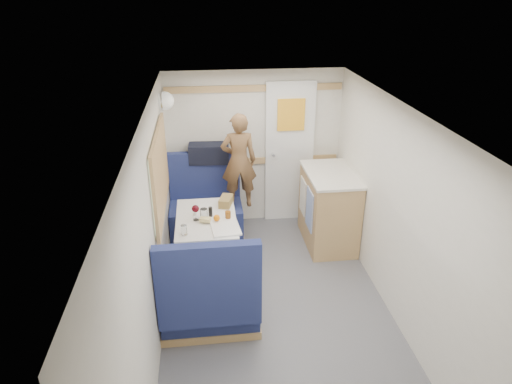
{
  "coord_description": "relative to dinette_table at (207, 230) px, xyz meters",
  "views": [
    {
      "loc": [
        -0.63,
        -3.21,
        2.96
      ],
      "look_at": [
        -0.14,
        0.9,
        1.03
      ],
      "focal_mm": 32.0,
      "sensor_mm": 36.0,
      "label": 1
    }
  ],
  "objects": [
    {
      "name": "beer_glass",
      "position": [
        0.22,
        -0.07,
        0.2
      ],
      "size": [
        0.06,
        0.06,
        0.09
      ],
      "primitive_type": "cylinder",
      "color": "brown",
      "rests_on": "dinette_table"
    },
    {
      "name": "side_window",
      "position": [
        -0.43,
        0.0,
        0.68
      ],
      "size": [
        0.04,
        1.3,
        0.72
      ],
      "primitive_type": "cube",
      "color": "#A9B69A",
      "rests_on": "wall_left"
    },
    {
      "name": "ceiling",
      "position": [
        0.65,
        -1.0,
        1.43
      ],
      "size": [
        4.5,
        4.5,
        0.0
      ],
      "primitive_type": "plane",
      "rotation": [
        3.14,
        0.0,
        0.0
      ],
      "color": "silver",
      "rests_on": "wall_back"
    },
    {
      "name": "bench_near",
      "position": [
        -0.0,
        -0.86,
        -0.27
      ],
      "size": [
        0.9,
        0.59,
        1.05
      ],
      "color": "navy",
      "rests_on": "floor"
    },
    {
      "name": "ledge",
      "position": [
        -0.0,
        1.12,
        0.31
      ],
      "size": [
        0.9,
        0.14,
        0.04
      ],
      "primitive_type": "cube",
      "color": "#A77F4B",
      "rests_on": "bench_far"
    },
    {
      "name": "floor",
      "position": [
        0.65,
        -1.0,
        -0.57
      ],
      "size": [
        4.5,
        4.5,
        0.0
      ],
      "primitive_type": "plane",
      "color": "#515156",
      "rests_on": "ground"
    },
    {
      "name": "dinette_table",
      "position": [
        0.0,
        0.0,
        0.0
      ],
      "size": [
        0.62,
        0.92,
        0.72
      ],
      "color": "white",
      "rests_on": "floor"
    },
    {
      "name": "rear_door",
      "position": [
        1.1,
        1.22,
        0.41
      ],
      "size": [
        0.62,
        0.12,
        1.86
      ],
      "color": "white",
      "rests_on": "wall_back"
    },
    {
      "name": "oak_trim_high",
      "position": [
        0.65,
        1.23,
        1.21
      ],
      "size": [
        2.15,
        0.02,
        0.08
      ],
      "primitive_type": "cube",
      "color": "#A77F4B",
      "rests_on": "wall_back"
    },
    {
      "name": "duffel_bag",
      "position": [
        0.07,
        1.12,
        0.45
      ],
      "size": [
        0.5,
        0.27,
        0.23
      ],
      "primitive_type": "cube",
      "rotation": [
        0.0,
        0.0,
        -0.07
      ],
      "color": "black",
      "rests_on": "ledge"
    },
    {
      "name": "galley_counter",
      "position": [
        1.47,
        0.55,
        -0.1
      ],
      "size": [
        0.57,
        0.92,
        0.92
      ],
      "color": "#A77F4B",
      "rests_on": "floor"
    },
    {
      "name": "dome_light",
      "position": [
        -0.39,
        0.85,
        1.18
      ],
      "size": [
        0.2,
        0.2,
        0.2
      ],
      "primitive_type": "sphere",
      "color": "white",
      "rests_on": "wall_left"
    },
    {
      "name": "oak_trim_low",
      "position": [
        0.65,
        1.23,
        0.28
      ],
      "size": [
        2.15,
        0.02,
        0.08
      ],
      "primitive_type": "cube",
      "color": "#A77F4B",
      "rests_on": "wall_back"
    },
    {
      "name": "tumbler_left",
      "position": [
        -0.22,
        -0.32,
        0.2
      ],
      "size": [
        0.06,
        0.06,
        0.1
      ],
      "primitive_type": "cylinder",
      "color": "white",
      "rests_on": "dinette_table"
    },
    {
      "name": "orange_fruit",
      "position": [
        0.11,
        -0.12,
        0.21
      ],
      "size": [
        0.07,
        0.07,
        0.07
      ],
      "primitive_type": "sphere",
      "color": "orange",
      "rests_on": "tray"
    },
    {
      "name": "person",
      "position": [
        0.41,
        0.79,
        0.46
      ],
      "size": [
        0.42,
        0.28,
        1.15
      ],
      "primitive_type": "imported",
      "rotation": [
        0.0,
        0.0,
        3.16
      ],
      "color": "brown",
      "rests_on": "bench_far"
    },
    {
      "name": "salt_grinder",
      "position": [
        -0.11,
        0.07,
        0.2
      ],
      "size": [
        0.04,
        0.04,
        0.1
      ],
      "primitive_type": "cylinder",
      "color": "white",
      "rests_on": "dinette_table"
    },
    {
      "name": "wall_left",
      "position": [
        -0.45,
        -1.0,
        0.43
      ],
      "size": [
        0.02,
        4.5,
        2.0
      ],
      "primitive_type": "cube",
      "color": "silver",
      "rests_on": "floor"
    },
    {
      "name": "pepper_grinder",
      "position": [
        0.05,
        0.02,
        0.21
      ],
      "size": [
        0.04,
        0.04,
        0.1
      ],
      "primitive_type": "cylinder",
      "color": "black",
      "rests_on": "dinette_table"
    },
    {
      "name": "bread_loaf",
      "position": [
        0.22,
        0.27,
        0.2
      ],
      "size": [
        0.18,
        0.25,
        0.09
      ],
      "primitive_type": "cube",
      "rotation": [
        0.0,
        0.0,
        -0.28
      ],
      "color": "brown",
      "rests_on": "dinette_table"
    },
    {
      "name": "tumbler_right",
      "position": [
        -0.02,
        -0.04,
        0.22
      ],
      "size": [
        0.08,
        0.08,
        0.12
      ],
      "primitive_type": "cylinder",
      "color": "white",
      "rests_on": "dinette_table"
    },
    {
      "name": "wall_right",
      "position": [
        1.75,
        -1.0,
        0.43
      ],
      "size": [
        0.02,
        4.5,
        2.0
      ],
      "primitive_type": "cube",
      "color": "silver",
      "rests_on": "floor"
    },
    {
      "name": "wall_back",
      "position": [
        0.65,
        1.25,
        0.43
      ],
      "size": [
        2.2,
        0.02,
        2.0
      ],
      "primitive_type": "cube",
      "color": "silver",
      "rests_on": "floor"
    },
    {
      "name": "bench_far",
      "position": [
        -0.0,
        0.86,
        -0.27
      ],
      "size": [
        0.9,
        0.59,
        1.05
      ],
      "color": "navy",
      "rests_on": "floor"
    },
    {
      "name": "tray",
      "position": [
        0.19,
        -0.25,
        0.16
      ],
      "size": [
        0.31,
        0.38,
        0.02
      ],
      "primitive_type": "cube",
      "rotation": [
        0.0,
        0.0,
        0.1
      ],
      "color": "white",
      "rests_on": "dinette_table"
    },
    {
      "name": "wine_glass",
      "position": [
        -0.1,
        -0.04,
        0.28
      ],
      "size": [
        0.08,
        0.08,
        0.17
      ],
      "color": "white",
      "rests_on": "dinette_table"
    },
    {
      "name": "cheese_block",
      "position": [
        -0.01,
        -0.11,
        0.19
      ],
      "size": [
        0.12,
        0.1,
        0.04
      ],
      "primitive_type": "cube",
      "rotation": [
        0.0,
        0.0,
        -0.35
      ],
      "color": "#E1D982",
      "rests_on": "tray"
    }
  ]
}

